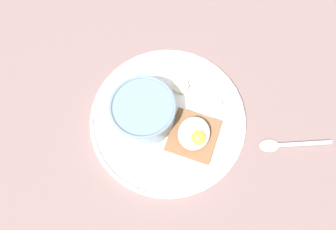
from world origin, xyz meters
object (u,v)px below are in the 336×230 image
(poached_egg, at_px, (195,134))
(banana_slice_front, at_px, (194,96))
(oatmeal_bowl, at_px, (144,111))
(banana_slice_right, at_px, (181,86))
(banana_slice_back, at_px, (213,105))
(banana_slice_inner, at_px, (197,82))
(banana_slice_left, at_px, (207,92))
(toast_slice, at_px, (193,136))
(spoon, at_px, (286,145))

(poached_egg, bearing_deg, banana_slice_front, -161.12)
(oatmeal_bowl, distance_m, banana_slice_right, 0.09)
(banana_slice_back, height_order, banana_slice_inner, banana_slice_back)
(banana_slice_front, distance_m, banana_slice_left, 0.03)
(oatmeal_bowl, height_order, banana_slice_right, oatmeal_bowl)
(toast_slice, xyz_separation_m, banana_slice_front, (-0.08, -0.02, -0.00))
(banana_slice_left, distance_m, banana_slice_back, 0.03)
(banana_slice_front, distance_m, banana_slice_back, 0.04)
(banana_slice_inner, bearing_deg, banana_slice_back, 50.59)
(banana_slice_back, relative_size, spoon, 0.36)
(banana_slice_left, relative_size, spoon, 0.30)
(toast_slice, xyz_separation_m, banana_slice_inner, (-0.10, -0.03, -0.00))
(toast_slice, relative_size, banana_slice_left, 2.27)
(oatmeal_bowl, distance_m, banana_slice_left, 0.13)
(banana_slice_right, xyz_separation_m, banana_slice_inner, (-0.02, 0.03, -0.00))
(poached_egg, distance_m, banana_slice_back, 0.07)
(poached_egg, xyz_separation_m, spoon, (-0.05, 0.16, -0.03))
(poached_egg, xyz_separation_m, banana_slice_front, (-0.08, -0.03, -0.02))
(banana_slice_front, xyz_separation_m, banana_slice_inner, (-0.03, -0.00, 0.00))
(banana_slice_front, bearing_deg, banana_slice_left, 126.34)
(banana_slice_back, xyz_separation_m, banana_slice_inner, (-0.03, -0.04, -0.00))
(oatmeal_bowl, relative_size, banana_slice_right, 3.05)
(banana_slice_left, relative_size, banana_slice_back, 0.82)
(banana_slice_right, xyz_separation_m, spoon, (0.04, 0.22, -0.01))
(poached_egg, bearing_deg, oatmeal_bowl, -93.65)
(oatmeal_bowl, height_order, toast_slice, oatmeal_bowl)
(banana_slice_inner, bearing_deg, poached_egg, 15.59)
(banana_slice_right, height_order, spoon, banana_slice_right)
(oatmeal_bowl, xyz_separation_m, banana_slice_back, (-0.07, 0.11, -0.02))
(poached_egg, distance_m, spoon, 0.17)
(banana_slice_back, distance_m, spoon, 0.15)
(spoon, bearing_deg, oatmeal_bowl, -80.56)
(banana_slice_left, distance_m, banana_slice_right, 0.05)
(banana_slice_back, bearing_deg, spoon, 81.62)
(banana_slice_left, bearing_deg, toast_slice, 2.76)
(toast_slice, relative_size, banana_slice_back, 1.87)
(toast_slice, xyz_separation_m, banana_slice_right, (-0.08, -0.05, -0.00))
(banana_slice_right, height_order, banana_slice_inner, banana_slice_right)
(banana_slice_left, distance_m, spoon, 0.17)
(oatmeal_bowl, xyz_separation_m, banana_slice_left, (-0.09, 0.09, -0.02))
(spoon, bearing_deg, banana_slice_back, -98.38)
(banana_slice_back, bearing_deg, banana_slice_front, -98.08)
(toast_slice, xyz_separation_m, poached_egg, (0.00, 0.00, 0.02))
(banana_slice_front, bearing_deg, toast_slice, 17.97)
(banana_slice_right, bearing_deg, toast_slice, 31.94)
(toast_slice, height_order, banana_slice_inner, toast_slice)
(banana_slice_right, distance_m, spoon, 0.22)
(banana_slice_right, bearing_deg, banana_slice_back, 77.59)
(banana_slice_left, xyz_separation_m, banana_slice_back, (0.02, 0.02, -0.00))
(banana_slice_left, bearing_deg, poached_egg, 3.85)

